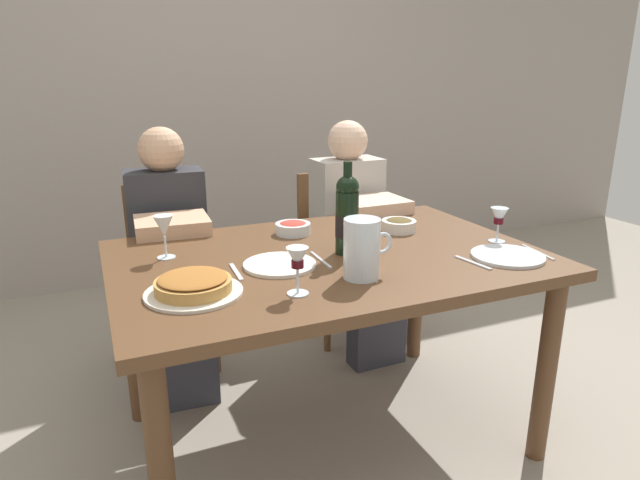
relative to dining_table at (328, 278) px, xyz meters
The scene contains 21 objects.
ground_plane 0.67m from the dining_table, ahead, with size 8.00×8.00×0.00m, color gray.
back_wall 2.22m from the dining_table, 90.00° to the left, with size 8.00×0.10×2.80m, color #A3998E.
dining_table is the anchor object (origin of this frame).
wine_bottle 0.24m from the dining_table, 10.91° to the right, with size 0.08×0.08×0.33m.
water_pitcher 0.31m from the dining_table, 90.51° to the right, with size 0.17×0.12×0.19m.
baked_tart 0.56m from the dining_table, 160.73° to the right, with size 0.29×0.29×0.06m.
salad_bowl 0.32m from the dining_table, 94.68° to the left, with size 0.14×0.14×0.05m.
olive_bowl 0.44m from the dining_table, 22.24° to the left, with size 0.14×0.14×0.06m.
wine_glass_left_diner 0.60m from the dining_table, 160.59° to the left, with size 0.07×0.07×0.15m.
wine_glass_right_diner 0.43m from the dining_table, 127.91° to the right, with size 0.07×0.07×0.14m.
wine_glass_centre 0.69m from the dining_table, 10.24° to the right, with size 0.07×0.07×0.13m.
dinner_plate_left_setting 0.23m from the dining_table, 165.90° to the right, with size 0.24×0.24×0.01m, color white.
dinner_plate_right_setting 0.64m from the dining_table, 26.82° to the right, with size 0.25×0.25×0.01m, color silver.
fork_left_setting 0.37m from the dining_table, behind, with size 0.16×0.01×0.01m, color silver.
knife_left_setting 0.12m from the dining_table, 135.51° to the right, with size 0.18×0.01×0.01m, color silver.
knife_right_setting 0.76m from the dining_table, 22.09° to the right, with size 0.18×0.01×0.01m, color silver.
spoon_right_setting 0.51m from the dining_table, 34.59° to the right, with size 0.16×0.01×0.01m, color silver.
chair_left 1.03m from the dining_table, 116.02° to the left, with size 0.42×0.42×0.87m.
diner_left 0.82m from the dining_table, 124.03° to the left, with size 0.35×0.52×1.16m.
chair_right 1.01m from the dining_table, 63.21° to the left, with size 0.41×0.41×0.87m.
diner_right 0.79m from the dining_table, 55.25° to the left, with size 0.34×0.51×1.16m.
Camera 1 is at (-0.76, -1.67, 1.38)m, focal length 30.44 mm.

